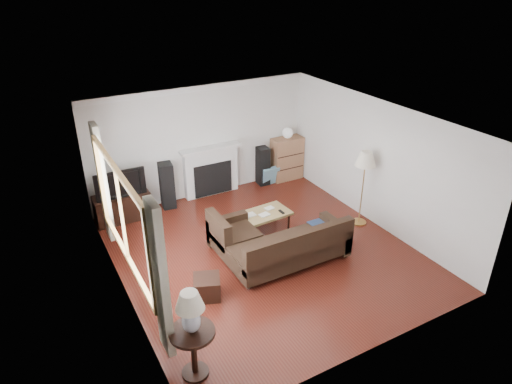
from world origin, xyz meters
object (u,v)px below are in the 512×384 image
bookshelf (287,158)px  floor_lamp (362,188)px  sectional_sofa (290,245)px  tv_stand (123,207)px  side_table (194,353)px  coffee_table (262,223)px

bookshelf → floor_lamp: (0.13, -2.55, 0.25)m
bookshelf → sectional_sofa: size_ratio=0.45×
sectional_sofa → floor_lamp: (2.00, 0.49, 0.41)m
tv_stand → side_table: side_table is taller
floor_lamp → side_table: size_ratio=2.17×
tv_stand → floor_lamp: (4.14, -2.49, 0.50)m
tv_stand → side_table: 4.44m
tv_stand → side_table: bearing=-93.0°
sectional_sofa → coffee_table: 1.15m
tv_stand → sectional_sofa: sectional_sofa is taller
sectional_sofa → coffee_table: bearing=85.3°
sectional_sofa → floor_lamp: 2.10m
bookshelf → side_table: bearing=-133.3°
tv_stand → bookshelf: 4.02m
sectional_sofa → coffee_table: size_ratio=2.12×
tv_stand → floor_lamp: size_ratio=0.71×
tv_stand → bookshelf: (4.01, 0.06, 0.25)m
floor_lamp → bookshelf: bearing=92.9°
tv_stand → floor_lamp: 4.85m
sectional_sofa → tv_stand: bearing=125.7°
coffee_table → bookshelf: bearing=43.6°
tv_stand → coffee_table: (2.24, -1.85, -0.06)m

